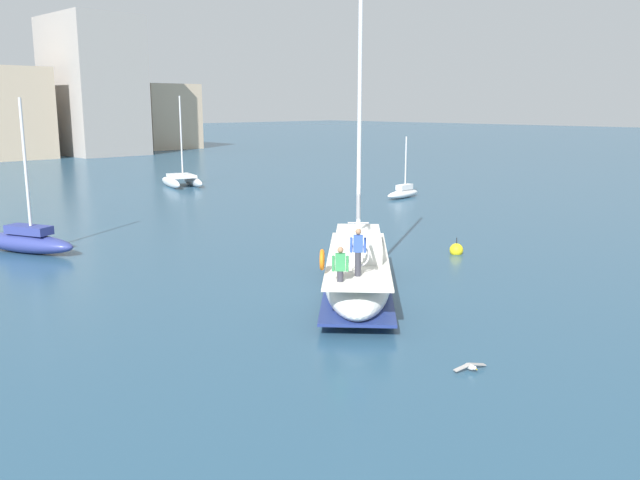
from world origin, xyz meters
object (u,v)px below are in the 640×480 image
moored_catamaran (182,180)px  mooring_buoy (456,250)px  moored_sloop_near (403,192)px  moored_sloop_far (26,240)px  main_sailboat (358,271)px  seagull (470,366)px

moored_catamaran → mooring_buoy: bearing=-99.5°
moored_sloop_near → mooring_buoy: 19.42m
moored_sloop_far → mooring_buoy: 20.54m
main_sailboat → moored_sloop_near: 26.76m
main_sailboat → moored_sloop_far: size_ratio=1.82×
moored_sloop_near → moored_catamaran: 19.64m
moored_catamaran → seagull: (-17.02, -40.37, -0.47)m
moored_sloop_far → seagull: 23.18m
moored_sloop_far → mooring_buoy: moored_sloop_far is taller
moored_sloop_near → seagull: 33.69m
main_sailboat → moored_catamaran: (13.79, 33.33, -0.31)m
seagull → mooring_buoy: mooring_buoy is taller
seagull → mooring_buoy: bearing=35.9°
moored_sloop_near → seagull: (-25.10, -22.47, -0.29)m
moored_sloop_far → seagull: (2.82, -23.01, -0.46)m
moored_catamaran → mooring_buoy: size_ratio=8.34×
moored_sloop_near → mooring_buoy: (-13.43, -14.03, -0.23)m
moored_sloop_near → moored_sloop_far: moored_sloop_far is taller
moored_catamaran → mooring_buoy: 32.38m
main_sailboat → moored_sloop_near: (21.87, 15.42, -0.49)m
seagull → moored_sloop_far: bearing=97.0°
main_sailboat → mooring_buoy: main_sailboat is taller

